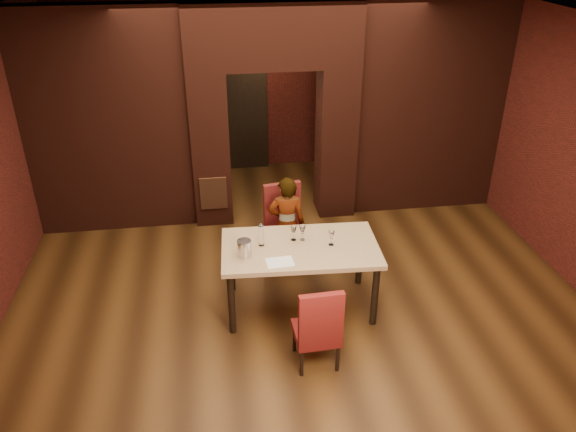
{
  "coord_description": "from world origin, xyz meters",
  "views": [
    {
      "loc": [
        -0.94,
        -5.87,
        4.18
      ],
      "look_at": [
        -0.08,
        0.0,
        1.0
      ],
      "focal_mm": 35.0,
      "sensor_mm": 36.0,
      "label": 1
    }
  ],
  "objects_px": {
    "dining_table": "(300,277)",
    "wine_glass_a": "(294,233)",
    "potted_plant": "(338,247)",
    "chair_far": "(287,228)",
    "chair_near": "(316,323)",
    "person_seated": "(287,224)",
    "wine_glass_b": "(302,233)",
    "wine_bucket": "(244,248)",
    "water_bottle": "(261,235)",
    "wine_glass_c": "(331,238)"
  },
  "relations": [
    {
      "from": "chair_far",
      "to": "wine_bucket",
      "type": "xyz_separation_m",
      "value": [
        -0.63,
        -1.07,
        0.39
      ]
    },
    {
      "from": "wine_bucket",
      "to": "dining_table",
      "type": "bearing_deg",
      "value": 10.29
    },
    {
      "from": "dining_table",
      "to": "person_seated",
      "type": "distance_m",
      "value": 0.89
    },
    {
      "from": "dining_table",
      "to": "wine_glass_a",
      "type": "bearing_deg",
      "value": 113.48
    },
    {
      "from": "chair_near",
      "to": "wine_bucket",
      "type": "relative_size",
      "value": 5.06
    },
    {
      "from": "dining_table",
      "to": "chair_near",
      "type": "distance_m",
      "value": 0.97
    },
    {
      "from": "dining_table",
      "to": "wine_glass_b",
      "type": "xyz_separation_m",
      "value": [
        0.05,
        0.14,
        0.52
      ]
    },
    {
      "from": "chair_near",
      "to": "potted_plant",
      "type": "xyz_separation_m",
      "value": [
        0.68,
        1.92,
        -0.31
      ]
    },
    {
      "from": "wine_glass_a",
      "to": "potted_plant",
      "type": "xyz_separation_m",
      "value": [
        0.74,
        0.8,
        -0.74
      ]
    },
    {
      "from": "wine_glass_b",
      "to": "water_bottle",
      "type": "distance_m",
      "value": 0.49
    },
    {
      "from": "person_seated",
      "to": "wine_glass_c",
      "type": "xyz_separation_m",
      "value": [
        0.39,
        -0.88,
        0.27
      ]
    },
    {
      "from": "chair_far",
      "to": "person_seated",
      "type": "height_order",
      "value": "person_seated"
    },
    {
      "from": "wine_bucket",
      "to": "potted_plant",
      "type": "xyz_separation_m",
      "value": [
        1.33,
        1.07,
        -0.75
      ]
    },
    {
      "from": "chair_far",
      "to": "wine_bucket",
      "type": "height_order",
      "value": "chair_far"
    },
    {
      "from": "water_bottle",
      "to": "potted_plant",
      "type": "distance_m",
      "value": 1.62
    },
    {
      "from": "chair_near",
      "to": "wine_glass_b",
      "type": "relative_size",
      "value": 5.25
    },
    {
      "from": "chair_far",
      "to": "water_bottle",
      "type": "xyz_separation_m",
      "value": [
        -0.42,
        -0.87,
        0.43
      ]
    },
    {
      "from": "chair_far",
      "to": "wine_glass_a",
      "type": "xyz_separation_m",
      "value": [
        -0.04,
        -0.81,
        0.38
      ]
    },
    {
      "from": "wine_bucket",
      "to": "water_bottle",
      "type": "height_order",
      "value": "water_bottle"
    },
    {
      "from": "wine_glass_b",
      "to": "wine_bucket",
      "type": "bearing_deg",
      "value": -159.99
    },
    {
      "from": "person_seated",
      "to": "potted_plant",
      "type": "distance_m",
      "value": 0.87
    },
    {
      "from": "wine_bucket",
      "to": "potted_plant",
      "type": "relative_size",
      "value": 0.52
    },
    {
      "from": "chair_near",
      "to": "wine_glass_c",
      "type": "relative_size",
      "value": 5.51
    },
    {
      "from": "chair_far",
      "to": "water_bottle",
      "type": "bearing_deg",
      "value": -124.62
    },
    {
      "from": "wine_glass_b",
      "to": "wine_bucket",
      "type": "relative_size",
      "value": 0.96
    },
    {
      "from": "dining_table",
      "to": "person_seated",
      "type": "height_order",
      "value": "person_seated"
    },
    {
      "from": "wine_glass_c",
      "to": "water_bottle",
      "type": "distance_m",
      "value": 0.8
    },
    {
      "from": "chair_near",
      "to": "person_seated",
      "type": "distance_m",
      "value": 1.84
    },
    {
      "from": "chair_far",
      "to": "wine_bucket",
      "type": "distance_m",
      "value": 1.3
    },
    {
      "from": "chair_far",
      "to": "potted_plant",
      "type": "bearing_deg",
      "value": -9.29
    },
    {
      "from": "chair_far",
      "to": "wine_glass_a",
      "type": "relative_size",
      "value": 6.1
    },
    {
      "from": "dining_table",
      "to": "potted_plant",
      "type": "height_order",
      "value": "dining_table"
    },
    {
      "from": "wine_glass_a",
      "to": "potted_plant",
      "type": "relative_size",
      "value": 0.48
    },
    {
      "from": "person_seated",
      "to": "wine_glass_b",
      "type": "relative_size",
      "value": 7.0
    },
    {
      "from": "person_seated",
      "to": "wine_glass_b",
      "type": "height_order",
      "value": "person_seated"
    },
    {
      "from": "potted_plant",
      "to": "wine_glass_b",
      "type": "bearing_deg",
      "value": -128.21
    },
    {
      "from": "wine_glass_c",
      "to": "water_bottle",
      "type": "bearing_deg",
      "value": 172.29
    },
    {
      "from": "wine_glass_b",
      "to": "chair_far",
      "type": "bearing_deg",
      "value": 94.5
    },
    {
      "from": "wine_glass_c",
      "to": "dining_table",
      "type": "bearing_deg",
      "value": 176.24
    },
    {
      "from": "wine_glass_b",
      "to": "dining_table",
      "type": "bearing_deg",
      "value": -108.98
    },
    {
      "from": "chair_near",
      "to": "person_seated",
      "type": "bearing_deg",
      "value": -90.99
    },
    {
      "from": "chair_near",
      "to": "wine_glass_a",
      "type": "xyz_separation_m",
      "value": [
        -0.06,
        1.11,
        0.44
      ]
    },
    {
      "from": "potted_plant",
      "to": "chair_far",
      "type": "bearing_deg",
      "value": 179.55
    },
    {
      "from": "wine_bucket",
      "to": "chair_far",
      "type": "bearing_deg",
      "value": 59.61
    },
    {
      "from": "wine_glass_c",
      "to": "potted_plant",
      "type": "relative_size",
      "value": 0.47
    },
    {
      "from": "wine_glass_b",
      "to": "wine_glass_c",
      "type": "distance_m",
      "value": 0.35
    },
    {
      "from": "wine_glass_b",
      "to": "wine_bucket",
      "type": "xyz_separation_m",
      "value": [
        -0.69,
        -0.25,
        0.0
      ]
    },
    {
      "from": "chair_near",
      "to": "wine_glass_c",
      "type": "xyz_separation_m",
      "value": [
        0.35,
        0.94,
        0.44
      ]
    },
    {
      "from": "wine_glass_b",
      "to": "wine_glass_c",
      "type": "xyz_separation_m",
      "value": [
        0.31,
        -0.16,
        -0.0
      ]
    },
    {
      "from": "dining_table",
      "to": "wine_glass_c",
      "type": "height_order",
      "value": "wine_glass_c"
    }
  ]
}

